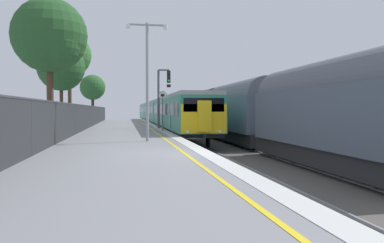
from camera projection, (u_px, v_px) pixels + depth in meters
The scene contains 11 objects.
ground at pixel (265, 168), 14.62m from camera, with size 17.40×110.00×1.21m.
commuter_train_at_platform at pixel (158, 112), 54.50m from camera, with size 2.83×64.19×3.81m.
freight_train_adjacent_track at pixel (240, 110), 30.13m from camera, with size 2.60×39.82×4.56m.
signal_gantry at pixel (162, 91), 33.22m from camera, with size 1.10×0.24×4.88m.
speed_limit_sign at pixel (163, 106), 28.57m from camera, with size 0.59×0.08×2.87m.
platform_lamp_mid at pixel (147, 72), 19.42m from camera, with size 2.00×0.20×5.73m.
platform_back_fence at pixel (31, 126), 13.24m from camera, with size 0.07×99.00×1.91m.
background_tree_left at pixel (69, 57), 40.04m from camera, with size 4.35×4.35×9.19m.
background_tree_centre at pixel (93, 88), 51.10m from camera, with size 3.21×3.21×6.00m.
background_tree_right at pixel (51, 38), 22.73m from camera, with size 4.24×4.24×7.89m.
background_tree_back at pixel (62, 69), 34.78m from camera, with size 4.10×4.10×7.28m.
Camera 1 is at (-2.40, -13.92, 1.53)m, focal length 37.56 mm.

